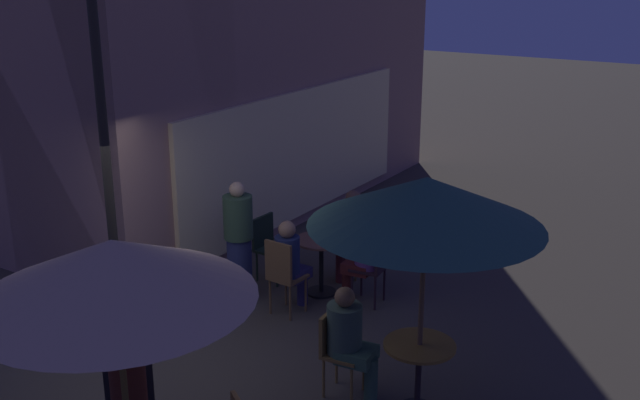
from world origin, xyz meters
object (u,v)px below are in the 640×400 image
cafe_chair_4 (283,271)px  patron_seated_5 (351,229)px  cafe_chair_3 (337,345)px  patron_seated_4 (365,252)px  street_lamp_near_corner (100,89)px  patron_seated_1 (129,396)px  cafe_chair_5 (375,262)px  patron_seated_3 (290,260)px  patio_umbrella_1 (426,203)px  patron_standing_6 (239,243)px  cafe_table_1 (419,364)px  cafe_chair_6 (356,236)px  cafe_chair_7 (269,242)px  patio_umbrella_0 (114,271)px  cafe_table_2 (321,255)px  patron_seated_2 (349,335)px

cafe_chair_4 → patron_seated_5: 1.53m
cafe_chair_3 → patron_seated_4: 2.19m
street_lamp_near_corner → patron_seated_1: size_ratio=3.62×
cafe_chair_5 → patron_seated_3: bearing=36.6°
patio_umbrella_1 → patron_seated_5: patio_umbrella_1 is taller
cafe_chair_3 → patron_standing_6: bearing=145.3°
patio_umbrella_1 → cafe_chair_3: 1.87m
patron_seated_1 → patron_standing_6: (3.19, 1.29, 0.11)m
cafe_table_1 → cafe_chair_6: bearing=39.3°
cafe_chair_7 → cafe_table_1: bearing=-29.0°
cafe_chair_6 → patron_seated_5: 0.21m
cafe_table_1 → patio_umbrella_0: size_ratio=0.32×
cafe_chair_4 → cafe_chair_5: bearing=-38.7°
cafe_table_2 → cafe_chair_5: (0.08, -0.77, 0.03)m
patron_seated_1 → patron_standing_6: patron_standing_6 is taller
patron_standing_6 → cafe_table_2: bearing=72.5°
patio_umbrella_0 → cafe_table_2: bearing=13.2°
cafe_table_2 → patron_seated_5: bearing=-3.6°
cafe_chair_5 → patron_seated_4: (-0.01, 0.14, 0.11)m
patio_umbrella_1 → patron_seated_2: 1.68m
street_lamp_near_corner → cafe_chair_5: 4.10m
cafe_table_2 → patron_seated_4: size_ratio=0.63×
patio_umbrella_0 → patron_standing_6: bearing=26.3°
patio_umbrella_1 → cafe_chair_3: patio_umbrella_1 is taller
cafe_chair_4 → patron_standing_6: size_ratio=0.62×
patron_seated_3 → patron_standing_6: (-0.10, 0.73, 0.11)m
cafe_chair_4 → patron_seated_2: (-1.14, -1.61, 0.08)m
cafe_chair_3 → cafe_chair_4: (1.16, 1.47, 0.06)m
cafe_table_1 → patron_seated_3: bearing=62.5°
patron_seated_4 → cafe_chair_4: bearing=46.3°
cafe_chair_6 → cafe_chair_7: 1.25m
cafe_table_1 → cafe_chair_3: size_ratio=0.85×
cafe_table_2 → patron_seated_1: patron_seated_1 is taller
cafe_chair_3 → patio_umbrella_0: bearing=-104.4°
street_lamp_near_corner → cafe_chair_3: size_ratio=5.08×
patio_umbrella_1 → cafe_chair_5: bearing=37.8°
patron_seated_5 → patio_umbrella_0: bearing=14.6°
patron_seated_1 → patron_standing_6: 3.44m
patio_umbrella_0 → patron_standing_6: 4.34m
patio_umbrella_0 → patron_seated_4: (4.53, 0.42, -1.48)m
cafe_table_2 → street_lamp_near_corner: bearing=162.1°
street_lamp_near_corner → cafe_table_2: 3.82m
cafe_table_1 → patio_umbrella_1: 1.65m
patron_seated_4 → patron_standing_6: bearing=24.5°
patio_umbrella_1 → patron_seated_3: bearing=62.5°
street_lamp_near_corner → cafe_chair_5: (2.82, -1.65, -2.49)m
street_lamp_near_corner → cafe_chair_4: size_ratio=4.52×
patio_umbrella_0 → patron_seated_5: patio_umbrella_0 is taller
cafe_chair_7 → patron_seated_3: size_ratio=0.73×
street_lamp_near_corner → cafe_chair_4: 3.24m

